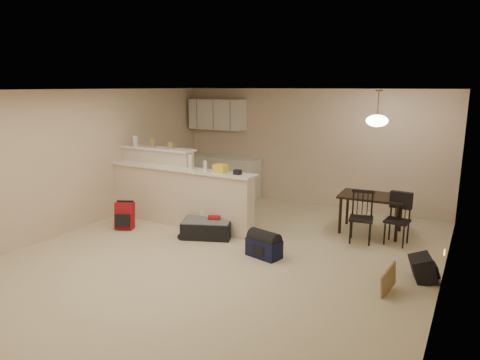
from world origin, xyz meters
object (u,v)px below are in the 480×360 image
Objects in this scene: pendant_lamp at (377,120)px; black_daypack at (423,268)px; dining_chair_far at (397,220)px; red_backpack at (125,216)px; dining_chair_near at (361,217)px; navy_duffel at (264,248)px; suitcase at (207,229)px; dining_table at (372,200)px.

pendant_lamp is 2.65m from black_daypack.
dining_chair_far is 1.74× the size of red_backpack.
dining_chair_near is 1.65× the size of navy_duffel.
navy_duffel is at bearing -37.06° from suitcase.
dining_chair_near is 2.30× the size of black_daypack.
dining_chair_far is at bearing 0.38° from suitcase.
dining_chair_far is 1.61× the size of navy_duffel.
dining_table reaches higher than navy_duffel.
pendant_lamp is at bearing 0.39° from red_backpack.
suitcase is 3.47m from black_daypack.
red_backpack is (-3.95, -1.99, -1.75)m from pendant_lamp.
dining_chair_near reaches higher than dining_chair_far.
red_backpack is 1.29× the size of black_daypack.
pendant_lamp reaches higher than dining_chair_far.
dining_chair_far is at bearing -39.99° from dining_table.
pendant_lamp is at bearing -3.36° from dining_table.
dining_chair_near reaches higher than dining_table.
red_backpack is at bearing -153.23° from pendant_lamp.
dining_table is at bearing 0.39° from red_backpack.
dining_table is 2.34× the size of red_backpack.
black_daypack is (1.06, -1.61, -0.43)m from dining_table.
red_backpack is at bearing -170.67° from dining_chair_near.
black_daypack is (5.01, 0.39, -0.08)m from red_backpack.
dining_chair_near reaches higher than black_daypack.
dining_table is 0.66m from dining_chair_far.
dining_chair_near is at bearing 29.25° from black_daypack.
suitcase is at bearing -12.37° from red_backpack.
red_backpack reaches higher than suitcase.
red_backpack is (-3.95, -1.99, -0.36)m from dining_table.
red_backpack is at bearing -156.59° from dining_table.
pendant_lamp is at bearing 16.13° from black_daypack.
suitcase is at bearing 72.59° from black_daypack.
pendant_lamp is 3.43m from suitcase.
dining_chair_far is at bearing 56.26° from navy_duffel.
pendant_lamp reaches higher than dining_chair_near.
navy_duffel is (-1.14, -1.93, -1.85)m from pendant_lamp.
suitcase is at bearing -146.23° from pendant_lamp.
dining_chair_far reaches higher than navy_duffel.
black_daypack is (0.55, -1.23, -0.25)m from dining_chair_far.
dining_chair_near reaches higher than red_backpack.
dining_table is at bearing 11.30° from suitcase.
black_daypack is (1.09, -1.03, -0.27)m from dining_chair_near.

